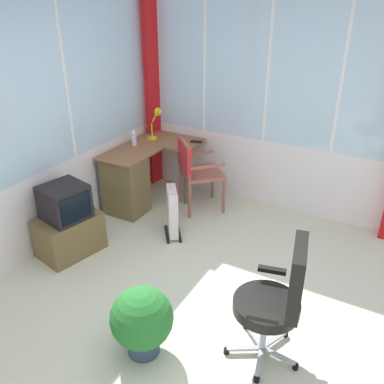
{
  "coord_description": "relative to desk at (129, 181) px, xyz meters",
  "views": [
    {
      "loc": [
        -2.43,
        -1.23,
        2.64
      ],
      "look_at": [
        0.88,
        0.63,
        0.72
      ],
      "focal_mm": 39.26,
      "sensor_mm": 36.0,
      "label": 1
    }
  ],
  "objects": [
    {
      "name": "ground",
      "position": [
        -1.3,
        -1.77,
        -0.44
      ],
      "size": [
        5.6,
        5.13,
        0.06
      ],
      "primitive_type": "cube",
      "color": "beige"
    },
    {
      "name": "north_window_panel",
      "position": [
        -1.3,
        0.33,
        0.97
      ],
      "size": [
        4.6,
        0.07,
        2.76
      ],
      "color": "silver",
      "rests_on": "ground"
    },
    {
      "name": "east_window_panel",
      "position": [
        1.03,
        -1.77,
        0.97
      ],
      "size": [
        0.07,
        4.13,
        2.76
      ],
      "color": "silver",
      "rests_on": "ground"
    },
    {
      "name": "curtain_corner",
      "position": [
        0.9,
        0.2,
        0.92
      ],
      "size": [
        0.23,
        0.1,
        2.66
      ],
      "primitive_type": "cube",
      "rotation": [
        0.0,
        0.0,
        -0.12
      ],
      "color": "red",
      "rests_on": "ground"
    },
    {
      "name": "desk",
      "position": [
        0.0,
        0.0,
        0.0
      ],
      "size": [
        1.27,
        0.85,
        0.75
      ],
      "color": "brown",
      "rests_on": "ground"
    },
    {
      "name": "desk_lamp",
      "position": [
        0.7,
        -0.0,
        0.62
      ],
      "size": [
        0.24,
        0.2,
        0.41
      ],
      "color": "yellow",
      "rests_on": "desk"
    },
    {
      "name": "tv_remote",
      "position": [
        0.79,
        -0.53,
        0.36
      ],
      "size": [
        0.09,
        0.16,
        0.02
      ],
      "primitive_type": "cube",
      "rotation": [
        0.0,
        0.0,
        0.31
      ],
      "color": "black",
      "rests_on": "desk"
    },
    {
      "name": "spray_bottle",
      "position": [
        0.31,
        0.12,
        0.45
      ],
      "size": [
        0.06,
        0.06,
        0.22
      ],
      "color": "silver",
      "rests_on": "desk"
    },
    {
      "name": "wooden_armchair",
      "position": [
        0.42,
        -0.68,
        0.18
      ],
      "size": [
        0.68,
        0.68,
        0.91
      ],
      "color": "#9C5949",
      "rests_on": "ground"
    },
    {
      "name": "office_chair",
      "position": [
        -1.36,
        -2.38,
        0.18
      ],
      "size": [
        0.62,
        0.56,
        1.04
      ],
      "color": "#B7B7BF",
      "rests_on": "ground"
    },
    {
      "name": "tv_on_stand",
      "position": [
        -1.07,
        -0.01,
        -0.06
      ],
      "size": [
        0.72,
        0.57,
        0.79
      ],
      "color": "brown",
      "rests_on": "ground"
    },
    {
      "name": "space_heater",
      "position": [
        -0.23,
        -0.78,
        -0.11
      ],
      "size": [
        0.39,
        0.35,
        0.59
      ],
      "color": "silver",
      "rests_on": "ground"
    },
    {
      "name": "potted_plant",
      "position": [
        -1.82,
        -1.48,
        -0.09
      ],
      "size": [
        0.49,
        0.49,
        0.59
      ],
      "color": "#2E4256",
      "rests_on": "ground"
    }
  ]
}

